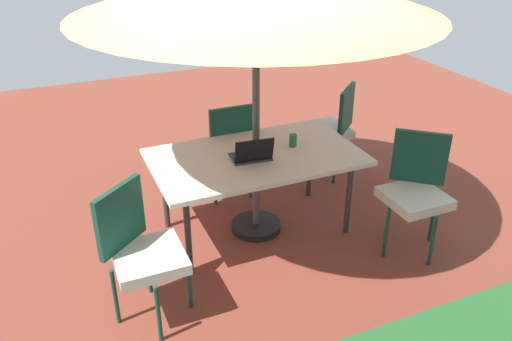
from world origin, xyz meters
TOP-DOWN VIEW (x-y plane):
  - ground_plane at (0.00, 0.00)m, footprint 10.00×10.00m
  - dining_table at (0.00, 0.00)m, footprint 1.73×1.00m
  - chair_south at (0.01, -0.66)m, footprint 0.46×0.46m
  - chair_southwest at (-1.13, -0.67)m, footprint 0.59×0.59m
  - chair_northeast at (1.12, 0.67)m, footprint 0.58×0.58m
  - chair_northwest at (-1.10, 0.72)m, footprint 0.58×0.59m
  - laptop at (0.07, 0.07)m, footprint 0.34×0.28m
  - cup at (-0.36, -0.03)m, footprint 0.07×0.07m

SIDE VIEW (x-z plane):
  - ground_plane at x=0.00m, z-range -0.02..0.00m
  - chair_south at x=0.01m, z-range 0.06..1.04m
  - chair_southwest at x=-1.13m, z-range 0.06..1.04m
  - chair_northeast at x=1.12m, z-range 0.06..1.04m
  - chair_northwest at x=-1.10m, z-range 0.06..1.04m
  - dining_table at x=0.00m, z-range 0.31..1.05m
  - laptop at x=0.07m, z-range 0.67..0.89m
  - cup at x=-0.36m, z-range 0.73..0.84m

